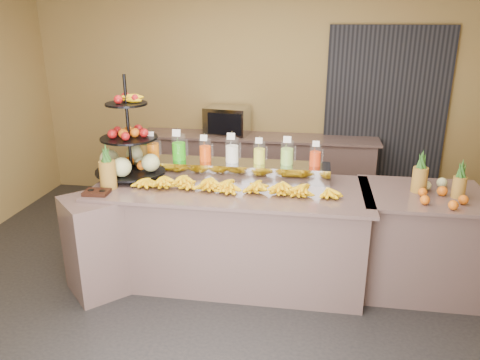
% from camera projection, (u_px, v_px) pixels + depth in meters
% --- Properties ---
extents(ground, '(6.00, 6.00, 0.00)m').
position_uv_depth(ground, '(226.00, 293.00, 4.27)').
color(ground, black).
rests_on(ground, ground).
extents(room_envelope, '(6.04, 5.02, 2.82)m').
position_uv_depth(room_envelope, '(259.00, 75.00, 4.35)').
color(room_envelope, olive).
rests_on(room_envelope, ground).
extents(buffet_counter, '(2.75, 1.25, 0.93)m').
position_uv_depth(buffet_counter, '(219.00, 234.00, 4.37)').
color(buffet_counter, gray).
rests_on(buffet_counter, ground).
extents(right_counter, '(1.08, 0.88, 0.93)m').
position_uv_depth(right_counter, '(418.00, 241.00, 4.24)').
color(right_counter, gray).
rests_on(right_counter, ground).
extents(back_ledge, '(3.10, 0.55, 0.93)m').
position_uv_depth(back_ledge, '(257.00, 170.00, 6.21)').
color(back_ledge, gray).
rests_on(back_ledge, ground).
extents(pitcher_tray, '(1.85, 0.30, 0.15)m').
position_uv_depth(pitcher_tray, '(232.00, 169.00, 4.48)').
color(pitcher_tray, gray).
rests_on(pitcher_tray, buffet_counter).
extents(juice_pitcher_orange_a, '(0.12, 0.12, 0.29)m').
position_uv_depth(juice_pitcher_orange_a, '(153.00, 149.00, 4.54)').
color(juice_pitcher_orange_a, silver).
rests_on(juice_pitcher_orange_a, pitcher_tray).
extents(juice_pitcher_green, '(0.13, 0.14, 0.32)m').
position_uv_depth(juice_pitcher_green, '(179.00, 149.00, 4.50)').
color(juice_pitcher_green, silver).
rests_on(juice_pitcher_green, pitcher_tray).
extents(juice_pitcher_orange_b, '(0.12, 0.12, 0.28)m').
position_uv_depth(juice_pitcher_orange_b, '(205.00, 151.00, 4.46)').
color(juice_pitcher_orange_b, silver).
rests_on(juice_pitcher_orange_b, pitcher_tray).
extents(juice_pitcher_milk, '(0.13, 0.13, 0.31)m').
position_uv_depth(juice_pitcher_milk, '(232.00, 151.00, 4.42)').
color(juice_pitcher_milk, silver).
rests_on(juice_pitcher_milk, pitcher_tray).
extents(juice_pitcher_lemon, '(0.11, 0.12, 0.27)m').
position_uv_depth(juice_pitcher_lemon, '(259.00, 154.00, 4.39)').
color(juice_pitcher_lemon, silver).
rests_on(juice_pitcher_lemon, pitcher_tray).
extents(juice_pitcher_lime, '(0.12, 0.13, 0.30)m').
position_uv_depth(juice_pitcher_lime, '(287.00, 154.00, 4.35)').
color(juice_pitcher_lime, silver).
rests_on(juice_pitcher_lime, pitcher_tray).
extents(juice_pitcher_orange_c, '(0.11, 0.11, 0.26)m').
position_uv_depth(juice_pitcher_orange_c, '(315.00, 157.00, 4.31)').
color(juice_pitcher_orange_c, silver).
rests_on(juice_pitcher_orange_c, pitcher_tray).
extents(banana_heap, '(1.85, 0.17, 0.15)m').
position_uv_depth(banana_heap, '(233.00, 183.00, 4.13)').
color(banana_heap, yellow).
rests_on(banana_heap, buffet_counter).
extents(fruit_stand, '(0.77, 0.77, 0.97)m').
position_uv_depth(fruit_stand, '(135.00, 152.00, 4.45)').
color(fruit_stand, black).
rests_on(fruit_stand, buffet_counter).
extents(condiment_caddy, '(0.22, 0.17, 0.03)m').
position_uv_depth(condiment_caddy, '(97.00, 192.00, 4.07)').
color(condiment_caddy, black).
rests_on(condiment_caddy, buffet_counter).
extents(pineapple_left_a, '(0.15, 0.15, 0.41)m').
position_uv_depth(pineapple_left_a, '(108.00, 172.00, 4.16)').
color(pineapple_left_a, brown).
rests_on(pineapple_left_a, buffet_counter).
extents(pineapple_left_b, '(0.14, 0.14, 0.42)m').
position_uv_depth(pineapple_left_b, '(148.00, 153.00, 4.70)').
color(pineapple_left_b, brown).
rests_on(pineapple_left_b, buffet_counter).
extents(right_fruit_pile, '(0.42, 0.40, 0.22)m').
position_uv_depth(right_fruit_pile, '(439.00, 190.00, 3.95)').
color(right_fruit_pile, brown).
rests_on(right_fruit_pile, right_counter).
extents(oven_warmer, '(0.59, 0.45, 0.36)m').
position_uv_depth(oven_warmer, '(227.00, 121.00, 6.06)').
color(oven_warmer, gray).
rests_on(oven_warmer, back_ledge).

